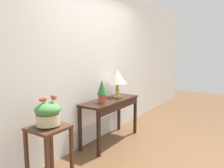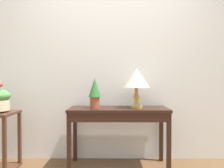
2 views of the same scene
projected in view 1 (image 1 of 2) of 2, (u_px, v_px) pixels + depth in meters
name	position (u px, v px, depth m)	size (l,w,h in m)	color
ground_plane	(178.00, 163.00, 2.92)	(12.00, 12.00, 0.01)	brown
back_wall_with_art	(92.00, 59.00, 3.55)	(9.00, 0.10, 2.80)	silver
console_table	(112.00, 106.00, 3.55)	(1.20, 0.42, 0.73)	black
table_lamp	(117.00, 78.00, 3.68)	(0.32, 0.32, 0.48)	gold
potted_plant_on_console	(102.00, 90.00, 3.26)	(0.15, 0.15, 0.36)	#9E4733
pedestal_stand_left	(50.00, 156.00, 2.37)	(0.39, 0.39, 0.69)	#472819
planter_bowl_wide	(48.00, 113.00, 2.30)	(0.28, 0.28, 0.36)	beige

